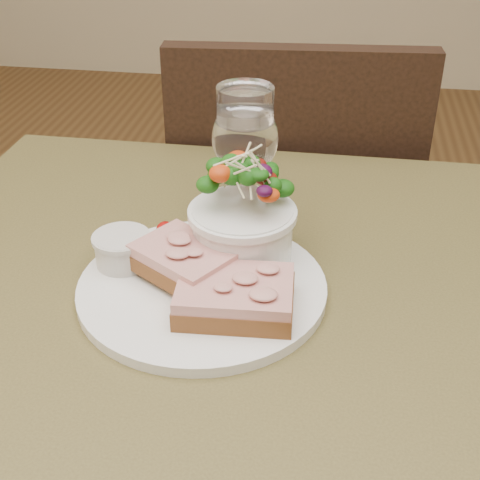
% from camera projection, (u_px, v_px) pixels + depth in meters
% --- Properties ---
extents(cafe_table, '(0.80, 0.80, 0.75)m').
position_uv_depth(cafe_table, '(222.00, 375.00, 0.76)').
color(cafe_table, '#463F1E').
rests_on(cafe_table, ground).
extents(chair_far, '(0.45, 0.45, 0.90)m').
position_uv_depth(chair_far, '(287.00, 303.00, 1.46)').
color(chair_far, black).
rests_on(chair_far, ground).
extents(dinner_plate, '(0.27, 0.27, 0.01)m').
position_uv_depth(dinner_plate, '(202.00, 287.00, 0.72)').
color(dinner_plate, white).
rests_on(dinner_plate, cafe_table).
extents(sandwich_front, '(0.12, 0.09, 0.03)m').
position_uv_depth(sandwich_front, '(235.00, 296.00, 0.67)').
color(sandwich_front, '#4F2F15').
rests_on(sandwich_front, dinner_plate).
extents(sandwich_back, '(0.13, 0.12, 0.03)m').
position_uv_depth(sandwich_back, '(185.00, 260.00, 0.71)').
color(sandwich_back, '#4F2F15').
rests_on(sandwich_back, dinner_plate).
extents(ramekin, '(0.06, 0.06, 0.04)m').
position_uv_depth(ramekin, '(122.00, 248.00, 0.74)').
color(ramekin, beige).
rests_on(ramekin, dinner_plate).
extents(salad_bowl, '(0.11, 0.11, 0.13)m').
position_uv_depth(salad_bowl, '(242.00, 211.00, 0.73)').
color(salad_bowl, white).
rests_on(salad_bowl, dinner_plate).
extents(garnish, '(0.05, 0.04, 0.02)m').
position_uv_depth(garnish, '(175.00, 231.00, 0.80)').
color(garnish, '#10370A').
rests_on(garnish, dinner_plate).
extents(wine_glass, '(0.08, 0.08, 0.18)m').
position_uv_depth(wine_glass, '(245.00, 143.00, 0.76)').
color(wine_glass, white).
rests_on(wine_glass, cafe_table).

